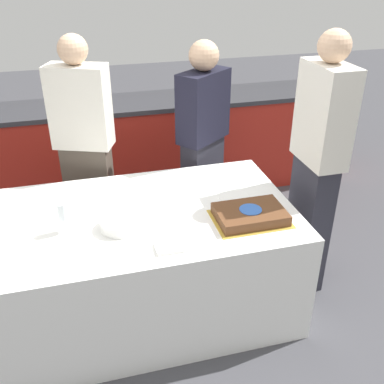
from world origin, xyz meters
TOP-DOWN VIEW (x-y plane):
  - ground_plane at (0.00, 0.00)m, footprint 14.00×14.00m
  - back_counter at (0.00, 1.62)m, footprint 4.40×0.58m
  - dining_table at (0.00, 0.00)m, footprint 1.79×1.08m
  - cake at (0.58, -0.23)m, footprint 0.44×0.32m
  - plate_stack at (-0.16, -0.13)m, footprint 0.23×0.23m
  - wine_glass at (-0.47, -0.08)m, footprint 0.06×0.06m
  - side_plate_near_cake at (0.58, 0.05)m, footprint 0.20×0.20m
  - utensil_pile at (0.07, -0.39)m, footprint 0.17×0.11m
  - person_cutting_cake at (0.58, 0.76)m, footprint 0.45×0.41m
  - person_seated_right at (1.11, 0.00)m, footprint 0.20×0.39m
  - person_standing_back at (-0.30, 0.76)m, footprint 0.45×0.33m

SIDE VIEW (x-z plane):
  - ground_plane at x=0.00m, z-range 0.00..0.00m
  - dining_table at x=0.00m, z-range 0.00..0.74m
  - back_counter at x=0.00m, z-range 0.00..0.92m
  - side_plate_near_cake at x=0.58m, z-range 0.74..0.74m
  - utensil_pile at x=0.07m, z-range 0.74..0.76m
  - plate_stack at x=-0.16m, z-range 0.74..0.80m
  - cake at x=0.58m, z-range 0.74..0.81m
  - person_cutting_cake at x=0.58m, z-range 0.03..1.61m
  - person_standing_back at x=-0.30m, z-range 0.03..1.69m
  - wine_glass at x=-0.47m, z-range 0.77..0.95m
  - person_seated_right at x=1.11m, z-range 0.03..1.78m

